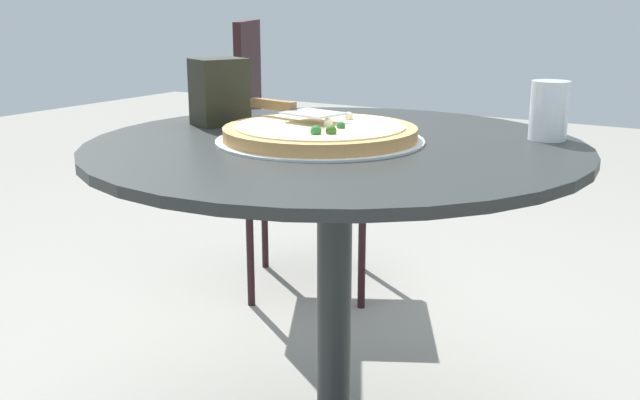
# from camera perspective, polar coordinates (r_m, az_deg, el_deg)

# --- Properties ---
(patio_table) EXTENTS (0.91, 0.91, 0.71)m
(patio_table) POSITION_cam_1_polar(r_m,az_deg,el_deg) (1.37, 1.16, -2.30)
(patio_table) COLOR #252828
(patio_table) RESTS_ON ground
(pizza_on_tray) EXTENTS (0.38, 0.38, 0.04)m
(pizza_on_tray) POSITION_cam_1_polar(r_m,az_deg,el_deg) (1.33, 0.01, 5.26)
(pizza_on_tray) COLOR silver
(pizza_on_tray) RESTS_ON patio_table
(pizza_server) EXTENTS (0.10, 0.22, 0.02)m
(pizza_server) POSITION_cam_1_polar(r_m,az_deg,el_deg) (1.39, -2.25, 7.18)
(pizza_server) COLOR silver
(pizza_server) RESTS_ON pizza_on_tray
(drinking_cup) EXTENTS (0.07, 0.07, 0.11)m
(drinking_cup) POSITION_cam_1_polar(r_m,az_deg,el_deg) (1.40, 17.54, 6.72)
(drinking_cup) COLOR white
(drinking_cup) RESTS_ON patio_table
(napkin_dispenser) EXTENTS (0.13, 0.12, 0.14)m
(napkin_dispenser) POSITION_cam_1_polar(r_m,az_deg,el_deg) (1.52, -7.90, 8.41)
(napkin_dispenser) COLOR black
(napkin_dispenser) RESTS_ON patio_table
(patio_chair_near) EXTENTS (0.56, 0.56, 0.90)m
(patio_chair_near) POSITION_cam_1_polar(r_m,az_deg,el_deg) (2.41, -2.79, 4.82)
(patio_chair_near) COLOR black
(patio_chair_near) RESTS_ON ground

